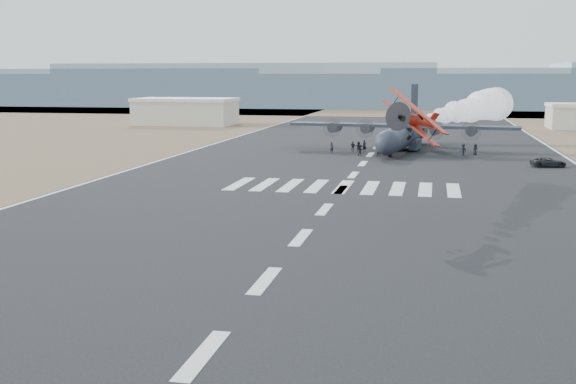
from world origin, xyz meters
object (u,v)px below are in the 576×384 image
(transport_aircraft, at_px, (404,134))
(crew_c, at_px, (463,150))
(aerobatic_biplane, at_px, (415,120))
(crew_g, at_px, (364,146))
(hangar_left, at_px, (186,111))
(crew_b, at_px, (360,151))
(crew_d, at_px, (353,146))
(crew_a, at_px, (332,147))
(crew_e, at_px, (475,149))
(crew_h, at_px, (379,151))
(support_vehicle, at_px, (549,162))
(crew_f, at_px, (359,147))

(transport_aircraft, bearing_deg, crew_c, -25.64)
(aerobatic_biplane, relative_size, crew_c, 3.51)
(crew_g, bearing_deg, transport_aircraft, -6.42)
(aerobatic_biplane, height_order, crew_c, aerobatic_biplane)
(hangar_left, distance_m, crew_g, 75.85)
(transport_aircraft, relative_size, crew_g, 20.05)
(hangar_left, bearing_deg, crew_g, -48.11)
(aerobatic_biplane, height_order, transport_aircraft, aerobatic_biplane)
(crew_b, xyz_separation_m, crew_d, (-1.80, 5.87, 0.03))
(crew_a, xyz_separation_m, crew_e, (22.45, 1.36, -0.02))
(transport_aircraft, height_order, crew_e, transport_aircraft)
(crew_d, distance_m, crew_h, 7.90)
(transport_aircraft, relative_size, crew_c, 20.68)
(crew_h, bearing_deg, crew_g, 110.11)
(crew_d, height_order, crew_g, crew_g)
(crew_h, bearing_deg, crew_b, 168.18)
(transport_aircraft, bearing_deg, crew_b, -115.02)
(support_vehicle, xyz_separation_m, crew_f, (-27.34, 14.30, 0.21))
(hangar_left, height_order, crew_b, hangar_left)
(support_vehicle, distance_m, crew_f, 30.85)
(hangar_left, xyz_separation_m, crew_b, (50.57, -62.85, -2.61))
(crew_h, bearing_deg, crew_f, 119.80)
(crew_c, bearing_deg, crew_a, -39.55)
(hangar_left, xyz_separation_m, crew_h, (53.47, -63.33, -2.58))
(crew_e, bearing_deg, crew_h, 166.46)
(crew_c, relative_size, crew_h, 1.10)
(crew_d, height_order, crew_e, crew_e)
(crew_a, xyz_separation_m, crew_h, (7.81, -3.83, -0.05))
(crew_a, relative_size, crew_d, 1.05)
(crew_a, relative_size, crew_b, 1.09)
(hangar_left, distance_m, crew_h, 82.92)
(aerobatic_biplane, xyz_separation_m, crew_c, (6.15, 51.48, -7.61))
(crew_d, relative_size, crew_g, 0.89)
(crew_a, distance_m, crew_g, 5.83)
(transport_aircraft, bearing_deg, crew_g, -144.32)
(crew_e, bearing_deg, hangar_left, 106.45)
(crew_c, bearing_deg, crew_b, -27.37)
(crew_f, distance_m, crew_h, 6.97)
(hangar_left, height_order, crew_c, hangar_left)
(aerobatic_biplane, bearing_deg, crew_e, 96.67)
(hangar_left, xyz_separation_m, support_vehicle, (77.09, -71.73, -2.75))
(crew_b, bearing_deg, crew_f, 104.60)
(crew_a, bearing_deg, crew_f, -122.80)
(crew_f, bearing_deg, transport_aircraft, -168.45)
(hangar_left, relative_size, crew_a, 14.04)
(aerobatic_biplane, height_order, crew_h, aerobatic_biplane)
(hangar_left, bearing_deg, support_vehicle, -42.94)
(crew_a, distance_m, crew_c, 20.57)
(crew_b, relative_size, crew_g, 0.86)
(crew_d, bearing_deg, crew_g, -165.75)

